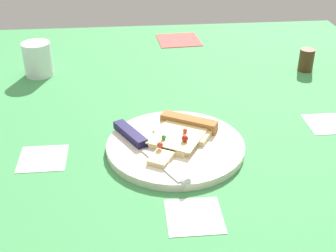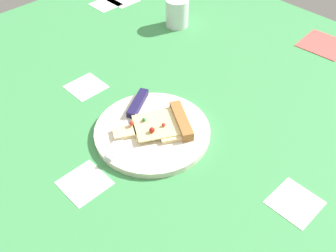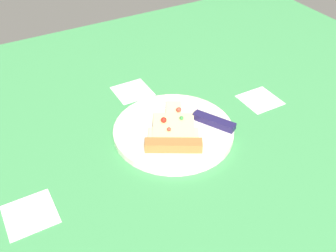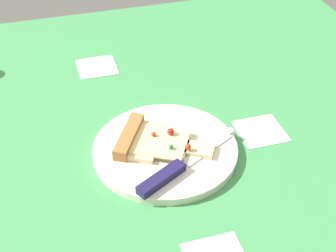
# 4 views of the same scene
# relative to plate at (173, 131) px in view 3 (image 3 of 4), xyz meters

# --- Properties ---
(ground_plane) EXTENTS (1.44, 1.44, 0.03)m
(ground_plane) POSITION_rel_plate_xyz_m (-0.08, 0.08, -0.02)
(ground_plane) COLOR #3D8C4C
(ground_plane) RESTS_ON ground
(plate) EXTENTS (0.27, 0.27, 0.02)m
(plate) POSITION_rel_plate_xyz_m (0.00, 0.00, 0.00)
(plate) COLOR silver
(plate) RESTS_ON ground_plane
(pizza_slice) EXTENTS (0.15, 0.19, 0.03)m
(pizza_slice) POSITION_rel_plate_xyz_m (0.01, 0.02, 0.02)
(pizza_slice) COLOR beige
(pizza_slice) RESTS_ON plate
(knife) EXTENTS (0.13, 0.22, 0.02)m
(knife) POSITION_rel_plate_xyz_m (-0.07, -0.01, 0.01)
(knife) COLOR silver
(knife) RESTS_ON plate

